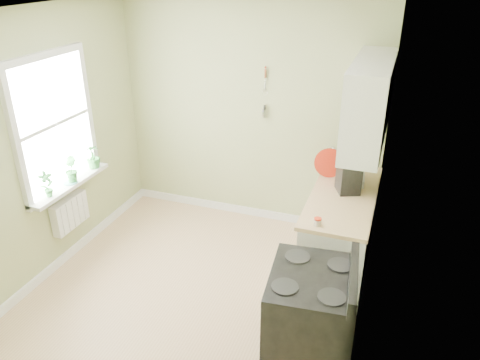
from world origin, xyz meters
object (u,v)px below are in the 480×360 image
(stand_mixer, at_px, (356,168))
(kettle, at_px, (333,156))
(stove, at_px, (310,323))
(coffee_maker, at_px, (349,176))

(stand_mixer, distance_m, kettle, 0.50)
(stove, distance_m, stand_mixer, 1.88)
(stand_mixer, height_order, kettle, stand_mixer)
(kettle, distance_m, coffee_maker, 0.71)
(stand_mixer, bearing_deg, kettle, 128.17)
(stove, height_order, kettle, kettle)
(coffee_maker, bearing_deg, stand_mixer, 79.44)
(stove, xyz_separation_m, stand_mixer, (0.08, 1.78, 0.60))
(stand_mixer, relative_size, coffee_maker, 1.05)
(coffee_maker, bearing_deg, stove, -91.27)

